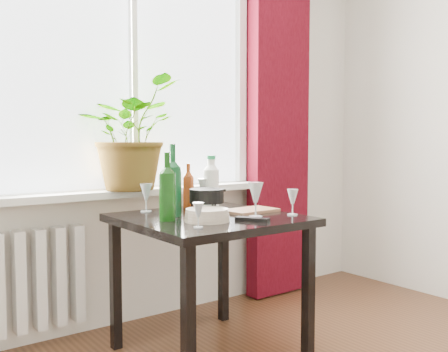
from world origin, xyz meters
TOP-DOWN VIEW (x-y plane):
  - window at (0.00, 2.22)m, footprint 1.72×0.08m
  - windowsill at (0.00, 2.15)m, footprint 1.72×0.20m
  - curtain at (1.12, 2.12)m, footprint 0.50×0.12m
  - radiator at (-0.75, 2.18)m, footprint 0.80×0.10m
  - table at (0.10, 1.55)m, footprint 0.85×0.85m
  - potted_plant at (-0.08, 2.10)m, footprint 0.79×0.77m
  - wine_bottle_left at (-0.15, 1.55)m, footprint 0.11×0.11m
  - wine_bottle_right at (-0.05, 1.66)m, footprint 0.10×0.10m
  - bottle_amber at (0.20, 1.90)m, footprint 0.07×0.07m
  - cleaning_bottle at (0.28, 1.79)m, footprint 0.11×0.11m
  - wineglass_front_right at (0.27, 1.38)m, footprint 0.10×0.10m
  - wineglass_far_right at (0.47, 1.31)m, footprint 0.06×0.06m
  - wineglass_back_center at (0.25, 1.81)m, footprint 0.10×0.10m
  - wineglass_back_left at (-0.09, 1.88)m, footprint 0.09×0.09m
  - wineglass_front_left at (-0.15, 1.28)m, footprint 0.06×0.06m
  - plate_stack at (-0.01, 1.41)m, footprint 0.29×0.29m
  - fondue_pot at (0.10, 1.57)m, footprint 0.25×0.23m
  - tv_remote at (0.17, 1.29)m, footprint 0.12×0.17m
  - cutting_board at (0.37, 1.54)m, footprint 0.30×0.20m

SIDE VIEW (x-z plane):
  - radiator at x=-0.75m, z-range 0.10..0.66m
  - table at x=0.10m, z-range 0.28..1.02m
  - cutting_board at x=0.37m, z-range 0.74..0.76m
  - tv_remote at x=0.17m, z-range 0.74..0.76m
  - plate_stack at x=-0.01m, z-range 0.74..0.80m
  - wineglass_front_left at x=-0.15m, z-range 0.74..0.86m
  - wineglass_far_right at x=0.47m, z-range 0.74..0.88m
  - fondue_pot at x=0.10m, z-range 0.74..0.88m
  - wineglass_back_left at x=-0.09m, z-range 0.74..0.90m
  - windowsill at x=0.00m, z-range 0.80..0.84m
  - wineglass_back_center at x=0.25m, z-range 0.74..0.92m
  - wineglass_front_right at x=0.27m, z-range 0.74..0.92m
  - bottle_amber at x=0.20m, z-range 0.74..1.01m
  - cleaning_bottle at x=0.28m, z-range 0.74..1.06m
  - wine_bottle_left at x=-0.15m, z-range 0.74..1.08m
  - wine_bottle_right at x=-0.05m, z-range 0.74..1.12m
  - potted_plant at x=-0.08m, z-range 0.85..1.51m
  - curtain at x=1.12m, z-range 0.01..2.58m
  - window at x=0.00m, z-range 0.79..2.41m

